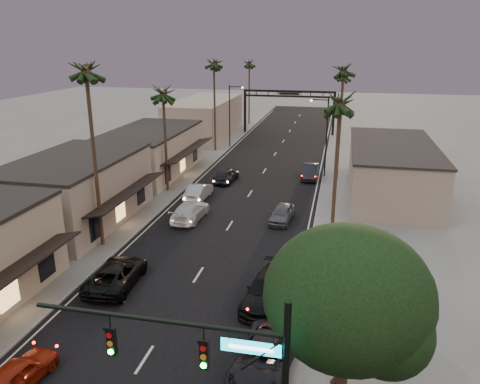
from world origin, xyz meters
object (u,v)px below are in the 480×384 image
at_px(palm_rc, 344,73).
at_px(oncoming_pickup, 117,274).
at_px(palm_lc, 163,89).
at_px(palm_rb, 344,67).
at_px(corner_tree, 349,302).
at_px(palm_far, 249,61).
at_px(oncoming_red, 18,374).
at_px(palm_ld, 214,61).
at_px(curbside_black, 268,290).
at_px(palm_lb, 85,66).
at_px(arch, 289,101).
at_px(streetlight_left, 231,111).
at_px(palm_ra, 341,98).
at_px(traffic_signal, 226,370).
at_px(oncoming_silver, 199,191).
at_px(curbside_near, 264,358).
at_px(streetlight_right, 324,131).

height_order(palm_rc, oncoming_pickup, palm_rc).
bearing_deg(palm_lc, palm_rb, 24.94).
bearing_deg(corner_tree, palm_rb, 91.37).
distance_m(palm_far, oncoming_red, 71.89).
relative_size(palm_ld, curbside_black, 2.46).
distance_m(palm_lc, palm_far, 42.01).
bearing_deg(palm_lb, palm_rc, 67.73).
xyz_separation_m(palm_rc, palm_far, (-16.90, 14.00, 0.97)).
bearing_deg(palm_far, palm_rb, -63.57).
height_order(arch, palm_ld, palm_ld).
relative_size(corner_tree, palm_far, 0.67).
distance_m(streetlight_left, palm_ra, 37.87).
height_order(traffic_signal, palm_ld, palm_ld).
bearing_deg(oncoming_pickup, palm_lb, -57.82).
relative_size(palm_lc, curbside_black, 2.11).
relative_size(traffic_signal, palm_rc, 0.70).
distance_m(arch, oncoming_pickup, 53.83).
distance_m(palm_lb, curbside_black, 19.38).
bearing_deg(palm_lb, oncoming_silver, 72.12).
bearing_deg(curbside_near, traffic_signal, -85.89).
bearing_deg(palm_ld, oncoming_red, -85.46).
height_order(palm_lb, palm_far, palm_lb).
height_order(palm_lb, palm_ld, palm_lb).
xyz_separation_m(oncoming_red, oncoming_silver, (0.14, 27.24, 0.08)).
xyz_separation_m(traffic_signal, streetlight_left, (-12.61, 54.00, 0.25)).
bearing_deg(curbside_black, palm_rb, 89.31).
bearing_deg(traffic_signal, corner_tree, 42.31).
distance_m(corner_tree, arch, 63.26).
height_order(traffic_signal, curbside_black, traffic_signal).
xyz_separation_m(palm_ld, oncoming_pickup, (3.89, -38.41, -11.62)).
height_order(streetlight_left, palm_ra, palm_ra).
relative_size(palm_rb, oncoming_pickup, 2.48).
height_order(arch, palm_lb, palm_lb).
bearing_deg(palm_ld, arch, 60.17).
height_order(arch, palm_rb, palm_rb).
height_order(traffic_signal, corner_tree, corner_tree).
height_order(arch, palm_lc, palm_lc).
bearing_deg(streetlight_right, corner_tree, -86.11).
bearing_deg(palm_ra, arch, 100.59).
height_order(palm_ld, palm_far, palm_ld).
bearing_deg(streetlight_right, palm_rb, -30.76).
relative_size(corner_tree, curbside_near, 1.59).
height_order(arch, streetlight_right, streetlight_right).
distance_m(traffic_signal, oncoming_pickup, 16.88).
relative_size(streetlight_left, palm_ld, 0.63).
height_order(palm_lb, oncoming_red, palm_lb).
distance_m(streetlight_right, curbside_near, 34.90).
bearing_deg(oncoming_pickup, oncoming_silver, -93.72).
height_order(streetlight_right, oncoming_red, streetlight_right).
xyz_separation_m(arch, palm_far, (-8.30, 8.00, 5.91)).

